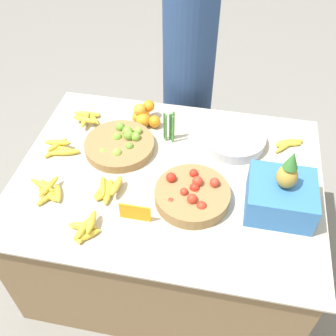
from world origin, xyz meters
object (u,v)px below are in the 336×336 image
object	(u,v)px
metal_bowl	(234,139)
produce_crate	(281,195)
lime_bowl	(120,145)
tomato_basket	(192,194)
vendor_person	(188,87)
price_sign	(135,213)

from	to	relation	value
metal_bowl	produce_crate	world-z (taller)	produce_crate
metal_bowl	produce_crate	size ratio (longest dim) A/B	0.94
lime_bowl	tomato_basket	distance (m)	0.51
lime_bowl	produce_crate	xyz separation A→B (m)	(0.83, -0.25, 0.07)
lime_bowl	metal_bowl	size ratio (longest dim) A/B	1.10
tomato_basket	vendor_person	size ratio (longest dim) A/B	0.23
lime_bowl	vendor_person	size ratio (longest dim) A/B	0.24
produce_crate	tomato_basket	bearing A→B (deg)	-176.21
produce_crate	vendor_person	distance (m)	1.13
lime_bowl	produce_crate	size ratio (longest dim) A/B	1.04
produce_crate	vendor_person	size ratio (longest dim) A/B	0.23
produce_crate	price_sign	bearing A→B (deg)	-163.17
lime_bowl	tomato_basket	bearing A→B (deg)	-32.65
price_sign	tomato_basket	bearing A→B (deg)	35.18
lime_bowl	price_sign	distance (m)	0.48
vendor_person	tomato_basket	bearing A→B (deg)	-79.91
metal_bowl	vendor_person	xyz separation A→B (m)	(-0.34, 0.55, -0.08)
price_sign	vendor_person	world-z (taller)	vendor_person
vendor_person	lime_bowl	bearing A→B (deg)	-109.91
metal_bowl	price_sign	size ratio (longest dim) A/B	2.34
tomato_basket	produce_crate	world-z (taller)	produce_crate
tomato_basket	price_sign	distance (m)	0.29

